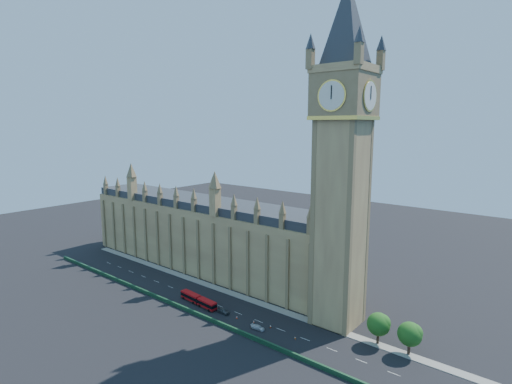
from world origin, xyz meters
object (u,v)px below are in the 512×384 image
Objects in this scene: red_bus at (198,300)px; car_white at (258,327)px; car_grey at (223,311)px; car_silver at (209,305)px.

red_bus is 3.84× the size of car_white.
car_grey is 6.51m from car_silver.
car_grey is (10.52, 0.54, -0.65)m from red_bus.
car_grey is 0.99× the size of car_silver.
car_white is (14.36, -1.10, -0.16)m from car_grey.
car_grey is at bearing 7.43° from red_bus.
car_white is (20.87, -1.24, -0.14)m from car_silver.
car_silver is at bearing 81.32° from car_white.
car_grey is 14.40m from car_white.
red_bus is 3.57× the size of car_grey.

